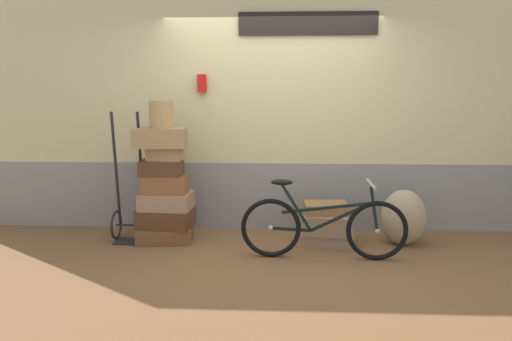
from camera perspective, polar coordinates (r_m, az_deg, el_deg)
The scene contains 16 objects.
ground at distance 4.82m, azimuth 1.86°, elevation -10.44°, with size 10.11×5.20×0.06m, color brown.
station_building at distance 5.37m, azimuth 2.21°, elevation 7.22°, with size 8.11×0.74×2.78m.
suitcase_0 at distance 5.14m, azimuth -11.57°, elevation -8.03°, with size 0.60×0.37×0.16m, color brown.
suitcase_1 at distance 5.12m, azimuth -11.48°, elevation -5.95°, with size 0.59×0.39×0.21m, color #4C2D19.
suitcase_2 at distance 5.06m, azimuth -11.40°, elevation -3.84°, with size 0.56×0.37×0.18m, color #937051.
suitcase_3 at distance 5.02m, azimuth -11.48°, elevation -1.73°, with size 0.48×0.28×0.20m, color brown.
suitcase_4 at distance 5.00m, azimuth -12.02°, elevation 0.34°, with size 0.45×0.29×0.17m, color #4C2D19.
suitcase_5 at distance 4.96m, azimuth -11.58°, elevation 2.11°, with size 0.37×0.24×0.15m, color #9E754C.
suitcase_6 at distance 4.93m, azimuth -12.16°, elevation 4.12°, with size 0.55×0.33×0.21m, color #9E754C.
suitcase_7 at distance 5.05m, azimuth 8.83°, elevation -8.46°, with size 0.62×0.41×0.13m, color #937051.
suitcase_8 at distance 4.97m, azimuth 9.17°, elevation -6.72°, with size 0.53×0.38×0.21m, color #937051.
suitcase_9 at distance 4.96m, azimuth 8.94°, elevation -4.78°, with size 0.47×0.33×0.12m, color olive.
wicker_basket at distance 4.92m, azimuth -12.04°, elevation 7.05°, with size 0.26×0.26×0.29m, color #A8844C.
luggage_trolley at distance 5.23m, azimuth -15.81°, elevation -5.11°, with size 0.37×0.38×1.45m.
burlap_sack at distance 5.14m, azimuth 18.35°, elevation -5.72°, with size 0.48×0.41×0.61m, color #9E8966.
bicycle at distance 4.51m, azimuth 8.53°, elevation -7.13°, with size 1.65×0.46×0.80m.
Camera 1 is at (0.05, -4.52, 1.63)m, focal length 31.23 mm.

